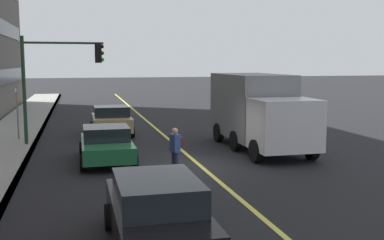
# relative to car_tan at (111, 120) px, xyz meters

# --- Properties ---
(ground) EXTENTS (200.00, 200.00, 0.00)m
(ground) POSITION_rel_car_tan_xyz_m (-8.13, -2.67, -0.78)
(ground) COLOR black
(curb_edge) EXTENTS (80.00, 0.16, 0.15)m
(curb_edge) POSITION_rel_car_tan_xyz_m (-8.13, 3.72, -0.70)
(curb_edge) COLOR slate
(curb_edge) RESTS_ON ground
(lane_stripe_center) EXTENTS (80.00, 0.16, 0.01)m
(lane_stripe_center) POSITION_rel_car_tan_xyz_m (-8.13, -2.67, -0.77)
(lane_stripe_center) COLOR #D8CC4C
(lane_stripe_center) RESTS_ON ground
(car_tan) EXTENTS (3.82, 2.12, 1.55)m
(car_tan) POSITION_rel_car_tan_xyz_m (0.00, 0.00, 0.00)
(car_tan) COLOR tan
(car_tan) RESTS_ON ground
(car_green) EXTENTS (4.14, 2.05, 1.39)m
(car_green) POSITION_rel_car_tan_xyz_m (-6.80, 0.68, -0.07)
(car_green) COLOR #1E6038
(car_green) RESTS_ON ground
(car_black) EXTENTS (4.36, 1.93, 1.56)m
(car_black) POSITION_rel_car_tan_xyz_m (-15.69, 0.21, 0.03)
(car_black) COLOR black
(car_black) RESTS_ON ground
(truck_gray) EXTENTS (7.13, 2.64, 3.31)m
(truck_gray) POSITION_rel_car_tan_xyz_m (-5.47, -6.08, 0.97)
(truck_gray) COLOR silver
(truck_gray) RESTS_ON ground
(pedestrian_with_backpack) EXTENTS (0.44, 0.44, 1.64)m
(pedestrian_with_backpack) POSITION_rel_car_tan_xyz_m (-9.48, -1.49, 0.17)
(pedestrian_with_backpack) COLOR #262D4C
(pedestrian_with_backpack) RESTS_ON ground
(traffic_light_mast) EXTENTS (0.28, 3.66, 5.02)m
(traffic_light_mast) POSITION_rel_car_tan_xyz_m (-2.71, 2.58, 2.68)
(traffic_light_mast) COLOR #1E3823
(traffic_light_mast) RESTS_ON ground
(street_sign_post) EXTENTS (0.60, 0.08, 2.74)m
(street_sign_post) POSITION_rel_car_tan_xyz_m (-1.24, 4.54, 0.84)
(street_sign_post) COLOR slate
(street_sign_post) RESTS_ON ground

